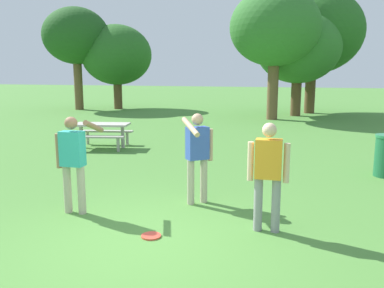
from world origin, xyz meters
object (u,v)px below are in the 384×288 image
Objects in this scene: person_catcher at (73,157)px; tree_far_right at (275,28)px; tree_slender_mid at (298,48)px; frisbee at (151,236)px; tree_back_left at (313,32)px; person_bystander at (198,151)px; tree_tall_left at (76,37)px; person_thrower at (268,170)px; picnic_table_near at (102,130)px; tree_broad_center at (117,55)px.

person_catcher is 15.28m from tree_far_right.
frisbee is at bearing -94.23° from tree_slender_mid.
tree_back_left is (1.77, 3.84, 0.11)m from tree_far_right.
person_bystander is 0.26× the size of tree_far_right.
person_bystander is 16.04m from tree_slender_mid.
tree_slender_mid reaches higher than person_catcher.
tree_far_right is at bearing -116.90° from tree_slender_mid.
tree_tall_left is 14.17m from tree_back_left.
tree_tall_left is at bearing -172.28° from tree_back_left.
person_thrower is 3.19m from person_catcher.
tree_far_right reaches higher than tree_tall_left.
person_catcher is 6.00m from picnic_table_near.
tree_broad_center is at bearing 114.90° from person_catcher.
tree_tall_left is (-12.04, 17.28, 4.50)m from frisbee.
tree_far_right is at bearing -114.68° from tree_back_left.
person_thrower is at bearing -84.75° from tree_far_right.
tree_far_right is (0.23, 15.34, 4.45)m from frisbee.
picnic_table_near is at bearing 135.05° from person_bystander.
tree_broad_center is 10.66m from tree_far_right.
picnic_table_near is (-2.53, 5.43, -0.40)m from person_catcher.
tree_back_left is (11.91, 0.73, 1.16)m from tree_broad_center.
tree_tall_left is at bearing 129.40° from person_thrower.
picnic_table_near is (-4.37, 4.36, -0.40)m from person_bystander.
person_thrower is 0.24× the size of tree_back_left.
tree_broad_center is (-10.14, 16.81, 2.45)m from person_bystander.
tree_broad_center reaches higher than person_thrower.
picnic_table_near is 13.01m from tree_slender_mid.
tree_far_right is at bearing 64.91° from picnic_table_near.
person_thrower is 1.64m from person_bystander.
tree_broad_center is 0.83× the size of tree_far_right.
tree_broad_center is at bearing -176.50° from tree_back_left.
person_thrower is 18.84m from tree_back_left.
person_catcher is 19.86m from tree_broad_center.
tree_tall_left is 1.13× the size of tree_slender_mid.
person_bystander is 0.24× the size of tree_back_left.
tree_broad_center is (-5.77, 12.45, 2.84)m from picnic_table_near.
tree_broad_center reaches higher than frisbee.
tree_slender_mid reaches higher than person_thrower.
tree_slender_mid reaches higher than frisbee.
person_bystander is 14.13m from tree_far_right.
tree_slender_mid is (-0.29, 16.73, 2.69)m from person_thrower.
tree_back_left is at bearing 88.69° from person_thrower.
person_thrower is 0.29× the size of tree_slender_mid.
picnic_table_near is at bearing -65.12° from tree_broad_center.
person_catcher is 2.13m from person_bystander.
tree_slender_mid reaches higher than person_bystander.
tree_slender_mid is at bearing 63.10° from tree_far_right.
person_bystander is at bearing -44.95° from picnic_table_near.
tree_far_right reaches higher than person_bystander.
person_thrower is 0.84× the size of picnic_table_near.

